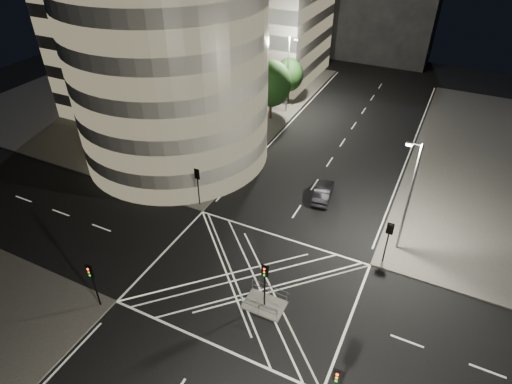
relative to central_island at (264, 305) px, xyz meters
The scene contains 21 objects.
ground 2.50m from the central_island, 143.13° to the left, with size 120.00×120.00×0.00m, color black.
sidewalk_far_left 42.11m from the central_island, 137.41° to the left, with size 42.00×42.00×0.15m, color #4C4A47.
central_island is the anchor object (origin of this frame).
office_tower_curved 32.93m from the central_island, 138.33° to the left, with size 30.00×29.00×27.20m.
building_far_end 60.46m from the central_island, 95.76° to the left, with size 18.00×8.00×18.00m, color black.
tree_a 17.05m from the central_island, 139.97° to the left, with size 4.63×4.63×7.52m.
tree_b 21.21m from the central_island, 127.15° to the left, with size 4.07×4.07×6.88m.
tree_c 26.11m from the central_island, 119.05° to the left, with size 3.74×3.74×6.46m.
tree_d 31.49m from the central_island, 113.68° to the left, with size 5.13×5.13×7.69m.
tree_e 36.91m from the central_island, 109.92° to the left, with size 3.97×3.97×6.20m.
traffic_signal_fl 13.91m from the central_island, 142.46° to the left, with size 0.55×0.22×4.00m.
traffic_signal_nl 12.36m from the central_island, 153.86° to the right, with size 0.55×0.22×4.00m.
traffic_signal_fr 11.10m from the central_island, 50.67° to the left, with size 0.55×0.22×4.00m.
traffic_signal_nr 9.08m from the central_island, 37.93° to the right, with size 0.55×0.22×4.00m.
traffic_signal_island 2.84m from the central_island, ahead, with size 0.55×0.22×4.00m.
street_lamp_left_near 18.52m from the central_island, 130.27° to the left, with size 1.25×0.25×10.00m.
street_lamp_left_far 33.95m from the central_island, 109.95° to the left, with size 1.25×0.25×10.00m.
street_lamp_right_far 13.98m from the central_island, 54.70° to the left, with size 1.25×0.25×10.00m.
railing_island_south 1.10m from the central_island, 90.00° to the right, with size 2.80×0.06×1.10m, color slate.
railing_island_north 1.10m from the central_island, 90.00° to the left, with size 2.80×0.06×1.10m, color slate.
sedan 14.65m from the central_island, 91.96° to the left, with size 1.54×4.42×1.46m, color black.
Camera 1 is at (10.56, -20.41, 25.08)m, focal length 30.00 mm.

